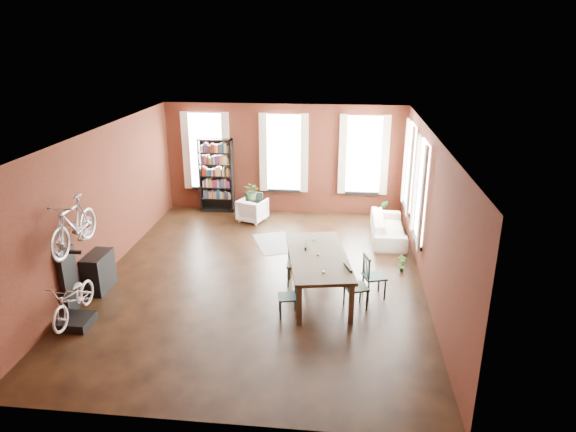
# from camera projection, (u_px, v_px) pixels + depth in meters

# --- Properties ---
(room) EXTENTS (9.00, 9.04, 3.22)m
(room) POSITION_uv_depth(u_px,v_px,m) (275.00, 177.00, 11.17)
(room) COLOR black
(room) RESTS_ON ground
(dining_table) EXTENTS (1.57, 2.69, 0.86)m
(dining_table) POSITION_uv_depth(u_px,v_px,m) (318.00, 274.00, 10.52)
(dining_table) COLOR #443929
(dining_table) RESTS_ON ground
(dining_chair_a) EXTENTS (0.43, 0.43, 0.80)m
(dining_chair_a) POSITION_uv_depth(u_px,v_px,m) (288.00, 297.00, 9.71)
(dining_chair_a) COLOR #1B3D39
(dining_chair_a) RESTS_ON ground
(dining_chair_b) EXTENTS (0.44, 0.44, 0.94)m
(dining_chair_b) POSITION_uv_depth(u_px,v_px,m) (297.00, 264.00, 10.90)
(dining_chair_b) COLOR black
(dining_chair_b) RESTS_ON ground
(dining_chair_c) EXTENTS (0.54, 0.54, 0.91)m
(dining_chair_c) POSITION_uv_depth(u_px,v_px,m) (356.00, 287.00, 9.96)
(dining_chair_c) COLOR black
(dining_chair_c) RESTS_ON ground
(dining_chair_d) EXTENTS (0.53, 0.53, 0.92)m
(dining_chair_d) POSITION_uv_depth(u_px,v_px,m) (374.00, 276.00, 10.38)
(dining_chair_d) COLOR #183534
(dining_chair_d) RESTS_ON ground
(bookshelf) EXTENTS (1.00, 0.32, 2.20)m
(bookshelf) POSITION_uv_depth(u_px,v_px,m) (216.00, 175.00, 15.20)
(bookshelf) COLOR black
(bookshelf) RESTS_ON ground
(white_armchair) EXTENTS (0.89, 0.86, 0.72)m
(white_armchair) POSITION_uv_depth(u_px,v_px,m) (252.00, 209.00, 14.60)
(white_armchair) COLOR white
(white_armchair) RESTS_ON ground
(cream_sofa) EXTENTS (0.61, 2.08, 0.81)m
(cream_sofa) POSITION_uv_depth(u_px,v_px,m) (388.00, 224.00, 13.34)
(cream_sofa) COLOR beige
(cream_sofa) RESTS_ON ground
(striped_rug) EXTENTS (1.36, 1.66, 0.01)m
(striped_rug) POSITION_uv_depth(u_px,v_px,m) (275.00, 243.00, 13.16)
(striped_rug) COLOR black
(striped_rug) RESTS_ON ground
(bike_trainer) EXTENTS (0.58, 0.58, 0.17)m
(bike_trainer) POSITION_uv_depth(u_px,v_px,m) (76.00, 322.00, 9.46)
(bike_trainer) COLOR black
(bike_trainer) RESTS_ON ground
(bike_wall_rack) EXTENTS (0.16, 0.60, 1.30)m
(bike_wall_rack) POSITION_uv_depth(u_px,v_px,m) (70.00, 280.00, 9.79)
(bike_wall_rack) COLOR black
(bike_wall_rack) RESTS_ON ground
(console_table) EXTENTS (0.40, 0.80, 0.80)m
(console_table) POSITION_uv_depth(u_px,v_px,m) (99.00, 272.00, 10.70)
(console_table) COLOR black
(console_table) RESTS_ON ground
(plant_stand) EXTENTS (0.32, 0.32, 0.55)m
(plant_stand) POSITION_uv_depth(u_px,v_px,m) (253.00, 209.00, 14.90)
(plant_stand) COLOR black
(plant_stand) RESTS_ON ground
(plant_by_sofa) EXTENTS (0.40, 0.66, 0.28)m
(plant_by_sofa) POSITION_uv_depth(u_px,v_px,m) (381.00, 216.00, 14.66)
(plant_by_sofa) COLOR #2E5522
(plant_by_sofa) RESTS_ON ground
(plant_small) EXTENTS (0.35, 0.45, 0.14)m
(plant_small) POSITION_uv_depth(u_px,v_px,m) (401.00, 269.00, 11.59)
(plant_small) COLOR #305E25
(plant_small) RESTS_ON ground
(bicycle_floor) EXTENTS (0.52, 0.77, 1.47)m
(bicycle_floor) POSITION_uv_depth(u_px,v_px,m) (71.00, 282.00, 9.19)
(bicycle_floor) COLOR beige
(bicycle_floor) RESTS_ON bike_trainer
(bicycle_hung) EXTENTS (0.47, 1.00, 1.66)m
(bicycle_hung) POSITION_uv_depth(u_px,v_px,m) (71.00, 208.00, 9.26)
(bicycle_hung) COLOR #A5A8AD
(bicycle_hung) RESTS_ON bike_wall_rack
(plant_on_stand) EXTENTS (0.64, 0.67, 0.41)m
(plant_on_stand) POSITION_uv_depth(u_px,v_px,m) (253.00, 193.00, 14.73)
(plant_on_stand) COLOR #395D25
(plant_on_stand) RESTS_ON plant_stand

